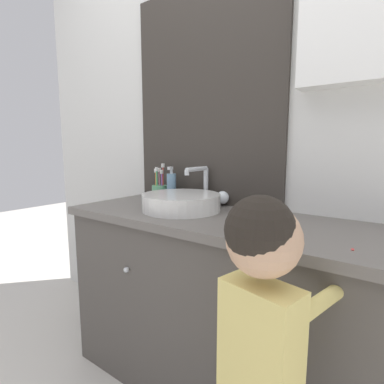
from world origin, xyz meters
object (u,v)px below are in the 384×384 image
(sink_basin, at_px, (183,201))
(toothbrush_holder, at_px, (160,191))
(soap_dispenser, at_px, (171,187))
(child_figure, at_px, (261,351))

(sink_basin, bearing_deg, toothbrush_holder, 150.54)
(sink_basin, relative_size, soap_dispenser, 2.23)
(sink_basin, distance_m, toothbrush_holder, 0.33)
(soap_dispenser, distance_m, child_figure, 1.03)
(toothbrush_holder, bearing_deg, soap_dispenser, -5.11)
(sink_basin, relative_size, toothbrush_holder, 2.09)
(sink_basin, bearing_deg, soap_dispenser, 141.72)
(soap_dispenser, bearing_deg, sink_basin, -38.28)
(toothbrush_holder, bearing_deg, sink_basin, -29.46)
(toothbrush_holder, bearing_deg, child_figure, -35.53)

